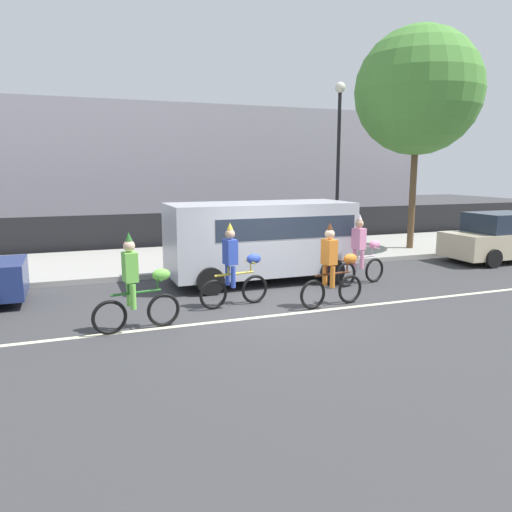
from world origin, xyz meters
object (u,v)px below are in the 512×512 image
object	(u,v)px
parked_car_beige	(502,238)
parade_cyclist_pink	(361,254)
parade_cyclist_orange	(333,270)
street_lamp_post	(339,143)
parade_cyclist_lime	(137,288)
parked_van_silver	(262,236)
parade_cyclist_cobalt	(235,270)

from	to	relation	value
parked_car_beige	parade_cyclist_pink	bearing A→B (deg)	-168.02
parade_cyclist_orange	street_lamp_post	xyz separation A→B (m)	(3.45, 5.90, 3.15)
parade_cyclist_pink	street_lamp_post	xyz separation A→B (m)	(1.66, 4.27, 3.15)
street_lamp_post	parked_car_beige	bearing A→B (deg)	-31.61
parade_cyclist_pink	parade_cyclist_orange	bearing A→B (deg)	-137.61
parade_cyclist_orange	parade_cyclist_pink	bearing A→B (deg)	42.39
parade_cyclist_lime	street_lamp_post	distance (m)	10.40
parked_van_silver	parade_cyclist_lime	bearing A→B (deg)	-140.36
parade_cyclist_cobalt	parked_car_beige	size ratio (longest dim) A/B	0.47
parade_cyclist_lime	street_lamp_post	world-z (taller)	street_lamp_post
parked_van_silver	street_lamp_post	bearing A→B (deg)	36.40
parade_cyclist_cobalt	parked_van_silver	bearing A→B (deg)	55.03
parade_cyclist_lime	parked_van_silver	bearing A→B (deg)	39.64
parade_cyclist_lime	parade_cyclist_cobalt	world-z (taller)	same
parade_cyclist_lime	parade_cyclist_pink	size ratio (longest dim) A/B	1.00
street_lamp_post	parade_cyclist_pink	bearing A→B (deg)	-111.28
parade_cyclist_cobalt	parade_cyclist_orange	xyz separation A→B (m)	(2.07, -0.78, 0.00)
parked_van_silver	parade_cyclist_cobalt	bearing A→B (deg)	-124.97
parade_cyclist_orange	parked_van_silver	xyz separation A→B (m)	(-0.55, 2.95, 0.44)
parade_cyclist_lime	parade_cyclist_orange	size ratio (longest dim) A/B	1.00
parade_cyclist_lime	parked_van_silver	distance (m)	4.97
parade_cyclist_lime	parked_car_beige	world-z (taller)	parade_cyclist_lime
parade_cyclist_orange	parked_van_silver	world-z (taller)	parked_van_silver
street_lamp_post	parade_cyclist_lime	bearing A→B (deg)	-141.98
parade_cyclist_cobalt	parked_car_beige	distance (m)	10.48
parked_van_silver	parked_car_beige	world-z (taller)	parked_van_silver
parade_cyclist_cobalt	street_lamp_post	size ratio (longest dim) A/B	0.33
parade_cyclist_pink	parked_car_beige	distance (m)	6.54
parade_cyclist_lime	parade_cyclist_cobalt	bearing A→B (deg)	23.31
parked_van_silver	parked_car_beige	size ratio (longest dim) A/B	1.22
parade_cyclist_orange	parked_car_beige	bearing A→B (deg)	20.04
parade_cyclist_lime	parade_cyclist_pink	xyz separation A→B (m)	(6.15, 1.84, 0.00)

